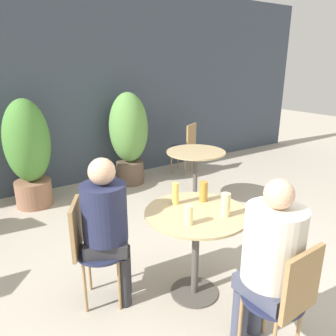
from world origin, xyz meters
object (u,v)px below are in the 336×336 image
(seated_person_1, at_px, (269,256))
(beer_glass_2, at_px, (189,215))
(cafe_table_near, at_px, (196,230))
(cafe_table_far, at_px, (196,164))
(bistro_chair_0, at_px, (89,243))
(beer_glass_3, at_px, (225,205))
(potted_plant_0, at_px, (28,151))
(beer_glass_0, at_px, (203,191))
(bistro_chair_1, at_px, (286,295))
(seated_person_0, at_px, (107,220))
(potted_plant_1, at_px, (129,134))
(bistro_chair_3, at_px, (186,144))
(beer_glass_1, at_px, (175,193))

(seated_person_1, xyz_separation_m, beer_glass_2, (-0.20, 0.56, 0.10))
(cafe_table_near, height_order, cafe_table_far, same)
(bistro_chair_0, height_order, beer_glass_3, beer_glass_3)
(potted_plant_0, bearing_deg, beer_glass_0, -70.65)
(beer_glass_3, bearing_deg, bistro_chair_1, -98.78)
(cafe_table_far, relative_size, beer_glass_3, 4.18)
(beer_glass_2, xyz_separation_m, potted_plant_0, (-0.52, 2.75, -0.06))
(cafe_table_far, height_order, seated_person_1, seated_person_1)
(seated_person_0, bearing_deg, potted_plant_1, -2.88)
(bistro_chair_0, height_order, seated_person_1, seated_person_1)
(cafe_table_far, relative_size, seated_person_0, 0.63)
(cafe_table_near, relative_size, potted_plant_0, 0.57)
(cafe_table_far, relative_size, bistro_chair_3, 0.88)
(beer_glass_0, xyz_separation_m, beer_glass_2, (-0.35, -0.26, -0.01))
(seated_person_1, height_order, beer_glass_0, seated_person_1)
(beer_glass_0, bearing_deg, bistro_chair_3, 55.73)
(cafe_table_near, height_order, seated_person_1, seated_person_1)
(seated_person_0, height_order, beer_glass_1, seated_person_0)
(beer_glass_1, relative_size, beer_glass_3, 0.99)
(cafe_table_far, distance_m, bistro_chair_3, 1.34)
(cafe_table_near, relative_size, beer_glass_2, 5.60)
(bistro_chair_1, distance_m, potted_plant_0, 3.54)
(beer_glass_0, relative_size, beer_glass_3, 0.92)
(beer_glass_1, height_order, potted_plant_1, potted_plant_1)
(bistro_chair_0, height_order, beer_glass_0, beer_glass_0)
(cafe_table_near, relative_size, bistro_chair_0, 0.93)
(beer_glass_3, distance_m, potted_plant_1, 2.93)
(cafe_table_far, relative_size, potted_plant_1, 0.53)
(cafe_table_far, distance_m, beer_glass_0, 1.61)
(beer_glass_1, distance_m, potted_plant_1, 2.60)
(potted_plant_0, relative_size, potted_plant_1, 1.00)
(cafe_table_near, height_order, potted_plant_1, potted_plant_1)
(beer_glass_2, distance_m, potted_plant_0, 2.80)
(seated_person_1, xyz_separation_m, beer_glass_1, (-0.08, 0.91, 0.12))
(seated_person_1, height_order, potted_plant_1, potted_plant_1)
(bistro_chair_0, relative_size, potted_plant_0, 0.61)
(seated_person_1, bearing_deg, potted_plant_0, -79.69)
(cafe_table_far, bearing_deg, beer_glass_1, -134.34)
(potted_plant_0, bearing_deg, bistro_chair_1, -78.15)
(bistro_chair_1, bearing_deg, seated_person_0, -63.13)
(bistro_chair_1, xyz_separation_m, seated_person_1, (-0.00, 0.15, 0.20))
(bistro_chair_0, bearing_deg, beer_glass_0, -77.87)
(seated_person_1, xyz_separation_m, beer_glass_0, (0.15, 0.82, 0.12))
(bistro_chair_3, bearing_deg, cafe_table_far, 29.82)
(bistro_chair_0, relative_size, potted_plant_1, 0.61)
(beer_glass_1, relative_size, potted_plant_1, 0.13)
(bistro_chair_0, relative_size, beer_glass_3, 4.75)
(bistro_chair_0, distance_m, beer_glass_2, 0.83)
(beer_glass_0, distance_m, beer_glass_1, 0.24)
(bistro_chair_3, height_order, beer_glass_0, beer_glass_0)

